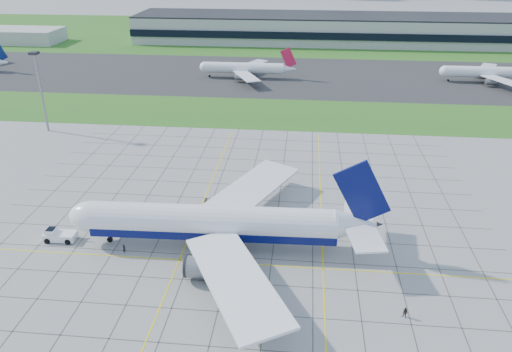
# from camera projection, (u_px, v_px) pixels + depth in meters

# --- Properties ---
(ground) EXTENTS (1400.00, 1400.00, 0.00)m
(ground) POSITION_uv_depth(u_px,v_px,m) (231.00, 257.00, 98.55)
(ground) COLOR #9C9C97
(ground) RESTS_ON ground
(grass_median) EXTENTS (700.00, 35.00, 0.04)m
(grass_median) POSITION_uv_depth(u_px,v_px,m) (268.00, 113.00, 179.32)
(grass_median) COLOR #26661D
(grass_median) RESTS_ON ground
(asphalt_taxiway) EXTENTS (700.00, 75.00, 0.04)m
(asphalt_taxiway) POSITION_uv_depth(u_px,v_px,m) (277.00, 75.00, 228.69)
(asphalt_taxiway) COLOR #383838
(asphalt_taxiway) RESTS_ON ground
(grass_far) EXTENTS (700.00, 145.00, 0.04)m
(grass_far) POSITION_uv_depth(u_px,v_px,m) (288.00, 34.00, 327.43)
(grass_far) COLOR #26661D
(grass_far) RESTS_ON ground
(apron_markings) EXTENTS (120.00, 130.00, 0.03)m
(apron_markings) POSITION_uv_depth(u_px,v_px,m) (241.00, 228.00, 108.45)
(apron_markings) COLOR #474744
(apron_markings) RESTS_ON ground
(terminal) EXTENTS (260.00, 43.00, 15.80)m
(terminal) POSITION_uv_depth(u_px,v_px,m) (353.00, 29.00, 297.85)
(terminal) COLOR #B7B7B2
(terminal) RESTS_ON ground
(service_block) EXTENTS (50.00, 25.00, 8.00)m
(service_block) POSITION_uv_depth(u_px,v_px,m) (19.00, 35.00, 299.81)
(service_block) COLOR #B7B7B2
(service_block) RESTS_ON ground
(light_mast) EXTENTS (2.50, 2.50, 25.60)m
(light_mast) POSITION_uv_depth(u_px,v_px,m) (39.00, 82.00, 156.25)
(light_mast) COLOR gray
(light_mast) RESTS_ON ground
(airliner) EXTENTS (64.20, 65.03, 20.20)m
(airliner) POSITION_uv_depth(u_px,v_px,m) (216.00, 223.00, 99.66)
(airliner) COLOR white
(airliner) RESTS_ON ground
(pushback_tug) EXTENTS (9.60, 3.51, 2.66)m
(pushback_tug) POSITION_uv_depth(u_px,v_px,m) (59.00, 235.00, 103.59)
(pushback_tug) COLOR white
(pushback_tug) RESTS_ON ground
(crew_near) EXTENTS (0.60, 0.78, 1.91)m
(crew_near) POSITION_uv_depth(u_px,v_px,m) (124.00, 249.00, 99.53)
(crew_near) COLOR black
(crew_near) RESTS_ON ground
(crew_far) EXTENTS (1.20, 1.18, 1.95)m
(crew_far) POSITION_uv_depth(u_px,v_px,m) (405.00, 313.00, 82.41)
(crew_far) COLOR #2A231C
(crew_far) RESTS_ON ground
(distant_jet_1) EXTENTS (41.16, 42.66, 14.08)m
(distant_jet_1) POSITION_uv_depth(u_px,v_px,m) (245.00, 68.00, 222.74)
(distant_jet_1) COLOR white
(distant_jet_1) RESTS_ON ground
(distant_jet_2) EXTENTS (43.18, 42.66, 14.08)m
(distant_jet_2) POSITION_uv_depth(u_px,v_px,m) (490.00, 72.00, 215.86)
(distant_jet_2) COLOR white
(distant_jet_2) RESTS_ON ground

